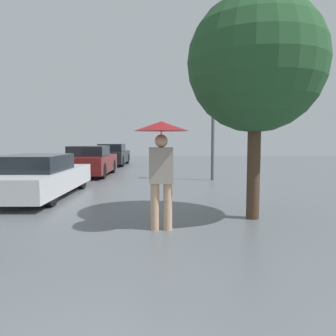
{
  "coord_description": "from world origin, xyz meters",
  "views": [
    {
      "loc": [
        0.27,
        -0.86,
        1.59
      ],
      "look_at": [
        0.28,
        4.8,
        1.09
      ],
      "focal_mm": 35.0,
      "sensor_mm": 36.0,
      "label": 1
    }
  ],
  "objects_px": {
    "parked_car_second": "(37,177)",
    "tree": "(255,64)",
    "parked_car_third": "(89,162)",
    "pedestrian": "(161,149)",
    "parked_car_farthest": "(112,155)",
    "street_lamp": "(213,105)"
  },
  "relations": [
    {
      "from": "pedestrian",
      "to": "parked_car_third",
      "type": "xyz_separation_m",
      "value": [
        -3.29,
        8.58,
        -0.81
      ]
    },
    {
      "from": "pedestrian",
      "to": "parked_car_third",
      "type": "height_order",
      "value": "pedestrian"
    },
    {
      "from": "parked_car_third",
      "to": "tree",
      "type": "height_order",
      "value": "tree"
    },
    {
      "from": "parked_car_second",
      "to": "tree",
      "type": "height_order",
      "value": "tree"
    },
    {
      "from": "parked_car_third",
      "to": "tree",
      "type": "distance_m",
      "value": 9.6
    },
    {
      "from": "street_lamp",
      "to": "pedestrian",
      "type": "bearing_deg",
      "value": -104.78
    },
    {
      "from": "parked_car_second",
      "to": "parked_car_third",
      "type": "xyz_separation_m",
      "value": [
        0.19,
        5.25,
        0.06
      ]
    },
    {
      "from": "pedestrian",
      "to": "parked_car_second",
      "type": "bearing_deg",
      "value": 136.32
    },
    {
      "from": "parked_car_second",
      "to": "tree",
      "type": "bearing_deg",
      "value": -25.25
    },
    {
      "from": "pedestrian",
      "to": "tree",
      "type": "relative_size",
      "value": 0.43
    },
    {
      "from": "parked_car_third",
      "to": "tree",
      "type": "relative_size",
      "value": 0.87
    },
    {
      "from": "tree",
      "to": "parked_car_third",
      "type": "bearing_deg",
      "value": 123.42
    },
    {
      "from": "parked_car_second",
      "to": "parked_car_farthest",
      "type": "bearing_deg",
      "value": 89.01
    },
    {
      "from": "parked_car_second",
      "to": "street_lamp",
      "type": "bearing_deg",
      "value": 34.4
    },
    {
      "from": "parked_car_second",
      "to": "tree",
      "type": "distance_m",
      "value": 6.37
    },
    {
      "from": "parked_car_farthest",
      "to": "street_lamp",
      "type": "bearing_deg",
      "value": -55.39
    },
    {
      "from": "pedestrian",
      "to": "street_lamp",
      "type": "bearing_deg",
      "value": 75.22
    },
    {
      "from": "pedestrian",
      "to": "parked_car_second",
      "type": "relative_size",
      "value": 0.42
    },
    {
      "from": "parked_car_farthest",
      "to": "tree",
      "type": "height_order",
      "value": "tree"
    },
    {
      "from": "parked_car_third",
      "to": "parked_car_second",
      "type": "bearing_deg",
      "value": -92.13
    },
    {
      "from": "parked_car_third",
      "to": "pedestrian",
      "type": "bearing_deg",
      "value": -69.0
    },
    {
      "from": "pedestrian",
      "to": "tree",
      "type": "xyz_separation_m",
      "value": [
        1.82,
        0.83,
        1.61
      ]
    }
  ]
}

